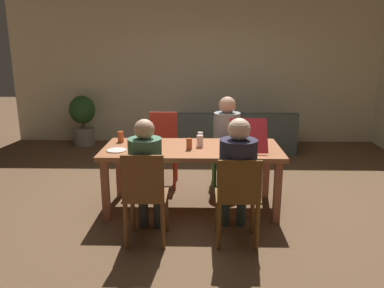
% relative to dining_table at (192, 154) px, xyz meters
% --- Properties ---
extents(ground_plane, '(20.00, 20.00, 0.00)m').
position_rel_dining_table_xyz_m(ground_plane, '(0.00, 0.00, -0.66)').
color(ground_plane, brown).
extents(back_wall, '(7.13, 0.12, 2.99)m').
position_rel_dining_table_xyz_m(back_wall, '(0.00, 3.33, 0.83)').
color(back_wall, '#EFE3C0').
rests_on(back_wall, ground).
extents(dining_table, '(2.00, 0.87, 0.74)m').
position_rel_dining_table_xyz_m(dining_table, '(0.00, 0.00, 0.00)').
color(dining_table, '#A15D37').
rests_on(dining_table, ground).
extents(chair_0, '(0.40, 0.42, 0.92)m').
position_rel_dining_table_xyz_m(chair_0, '(-0.42, -0.84, -0.16)').
color(chair_0, brown).
rests_on(chair_0, ground).
extents(person_0, '(0.31, 0.48, 1.21)m').
position_rel_dining_table_xyz_m(person_0, '(-0.42, -0.71, 0.05)').
color(person_0, '#353D3D').
rests_on(person_0, ground).
extents(chair_1, '(0.39, 0.42, 0.87)m').
position_rel_dining_table_xyz_m(chair_1, '(0.45, 0.87, -0.20)').
color(chair_1, '#376F2F').
rests_on(chair_1, ground).
extents(person_1, '(0.35, 0.56, 1.22)m').
position_rel_dining_table_xyz_m(person_1, '(0.45, 0.74, 0.06)').
color(person_1, '#373343').
rests_on(person_1, ground).
extents(chair_2, '(0.41, 0.39, 0.88)m').
position_rel_dining_table_xyz_m(chair_2, '(0.45, -0.84, -0.17)').
color(chair_2, brown).
rests_on(chair_2, ground).
extents(person_2, '(0.35, 0.57, 1.22)m').
position_rel_dining_table_xyz_m(person_2, '(0.45, -0.71, 0.06)').
color(person_2, '#314441').
rests_on(person_2, ground).
extents(chair_3, '(0.40, 0.46, 0.98)m').
position_rel_dining_table_xyz_m(chair_3, '(-0.42, 0.87, -0.12)').
color(chair_3, '#B83122').
rests_on(chair_3, ground).
extents(pizza_box_0, '(0.40, 0.63, 0.36)m').
position_rel_dining_table_xyz_m(pizza_box_0, '(0.61, 0.04, 0.13)').
color(pizza_box_0, '#B11C22').
rests_on(pizza_box_0, dining_table).
extents(plate_0, '(0.23, 0.23, 0.03)m').
position_rel_dining_table_xyz_m(plate_0, '(-0.56, 0.23, 0.09)').
color(plate_0, white).
rests_on(plate_0, dining_table).
extents(plate_1, '(0.21, 0.21, 0.01)m').
position_rel_dining_table_xyz_m(plate_1, '(-0.82, -0.17, 0.09)').
color(plate_1, white).
rests_on(plate_1, dining_table).
extents(drinking_glass_0, '(0.06, 0.06, 0.14)m').
position_rel_dining_table_xyz_m(drinking_glass_0, '(0.10, 0.15, 0.15)').
color(drinking_glass_0, silver).
rests_on(drinking_glass_0, dining_table).
extents(drinking_glass_1, '(0.06, 0.06, 0.12)m').
position_rel_dining_table_xyz_m(drinking_glass_1, '(-0.03, -0.09, 0.14)').
color(drinking_glass_1, '#B1502D').
rests_on(drinking_glass_1, dining_table).
extents(drinking_glass_2, '(0.07, 0.07, 0.13)m').
position_rel_dining_table_xyz_m(drinking_glass_2, '(-0.85, 0.23, 0.15)').
color(drinking_glass_2, '#BE5027').
rests_on(drinking_glass_2, dining_table).
extents(drinking_glass_3, '(0.08, 0.08, 0.13)m').
position_rel_dining_table_xyz_m(drinking_glass_3, '(0.09, 0.03, 0.15)').
color(drinking_glass_3, silver).
rests_on(drinking_glass_3, dining_table).
extents(couch, '(2.15, 0.82, 0.74)m').
position_rel_dining_table_xyz_m(couch, '(0.69, 2.56, -0.40)').
color(couch, '#444D4A').
rests_on(couch, ground).
extents(potted_plant, '(0.48, 0.48, 0.95)m').
position_rel_dining_table_xyz_m(potted_plant, '(-2.15, 2.91, -0.13)').
color(potted_plant, gray).
rests_on(potted_plant, ground).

